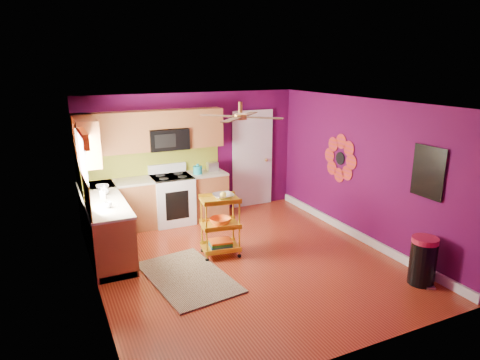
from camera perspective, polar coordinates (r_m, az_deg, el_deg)
ground at (r=6.96m, az=0.77°, el=-10.74°), size 5.00×5.00×0.00m
room_envelope at (r=6.42m, az=1.04°, el=2.51°), size 4.54×5.04×2.52m
lower_cabinets at (r=8.01m, az=-13.76°, el=-4.25°), size 2.81×2.31×0.94m
electric_range at (r=8.49m, az=-9.01°, el=-2.50°), size 0.76×0.66×1.13m
upper_cabinetry at (r=8.03m, az=-14.17°, el=5.86°), size 2.80×2.30×1.26m
left_window at (r=6.82m, az=-20.31°, el=3.20°), size 0.08×1.35×1.08m
panel_door at (r=9.28m, az=1.65°, el=2.70°), size 0.95×0.11×2.15m
right_wall_art at (r=7.42m, az=17.68°, el=2.05°), size 0.04×2.74×1.04m
ceiling_fan at (r=6.47m, az=0.06°, el=8.53°), size 1.01×1.01×0.26m
shag_rug at (r=6.51m, az=-6.98°, el=-12.68°), size 1.25×1.81×0.02m
rolling_cart at (r=6.95m, az=-2.57°, el=-5.76°), size 0.66×0.52×1.09m
trash_can at (r=6.69m, az=23.20°, el=-9.87°), size 0.49×0.49×0.70m
teal_kettle at (r=8.46m, az=-5.66°, el=1.36°), size 0.18×0.18×0.21m
toaster at (r=8.67m, az=-3.70°, el=1.79°), size 0.22×0.15×0.18m
soap_bottle_a at (r=7.22m, az=-17.89°, el=-1.69°), size 0.09×0.09×0.19m
soap_bottle_b at (r=7.44m, az=-17.59°, el=-1.23°), size 0.14×0.14×0.18m
counter_dish at (r=7.85m, az=-17.86°, el=-0.86°), size 0.23×0.23×0.06m
counter_cup at (r=6.77m, az=-17.19°, el=-3.20°), size 0.12×0.12×0.09m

